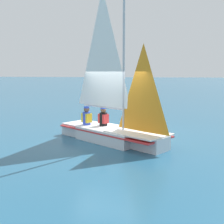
{
  "coord_description": "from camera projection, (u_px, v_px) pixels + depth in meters",
  "views": [
    {
      "loc": [
        -9.75,
        -2.03,
        2.47
      ],
      "look_at": [
        0.0,
        0.0,
        1.06
      ],
      "focal_mm": 45.0,
      "sensor_mm": 36.0,
      "label": 1
    }
  ],
  "objects": [
    {
      "name": "sailor_helm",
      "position": [
        103.0,
        121.0,
        10.67
      ],
      "size": [
        0.41,
        0.43,
        1.16
      ],
      "rotation": [
        0.0,
        0.0,
        4.15
      ],
      "color": "black",
      "rests_on": "ground_plane"
    },
    {
      "name": "sailboat_main",
      "position": [
        111.0,
        121.0,
        10.12
      ],
      "size": [
        3.52,
        4.42,
        5.52
      ],
      "rotation": [
        0.0,
        0.0,
        4.15
      ],
      "color": "silver",
      "rests_on": "ground_plane"
    },
    {
      "name": "ground_plane",
      "position": [
        112.0,
        141.0,
        10.2
      ],
      "size": [
        260.0,
        260.0,
        0.0
      ],
      "primitive_type": "plane",
      "color": "#235675"
    },
    {
      "name": "sailor_crew",
      "position": [
        87.0,
        120.0,
        10.84
      ],
      "size": [
        0.41,
        0.43,
        1.16
      ],
      "rotation": [
        0.0,
        0.0,
        4.15
      ],
      "color": "black",
      "rests_on": "ground_plane"
    }
  ]
}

